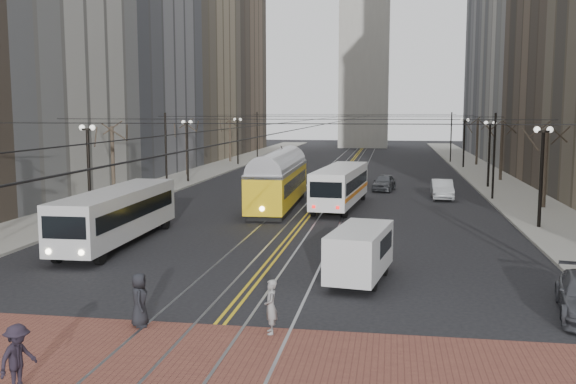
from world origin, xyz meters
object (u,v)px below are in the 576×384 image
(transit_bus, at_px, (118,217))
(pedestrian_d, at_px, (18,358))
(sedan_silver, at_px, (442,189))
(streetcar, at_px, (279,185))
(cargo_van, at_px, (360,255))
(pedestrian_a, at_px, (139,300))
(rear_bus, at_px, (340,188))
(sedan_grey, at_px, (384,182))
(pedestrian_b, at_px, (271,307))

(transit_bus, distance_m, pedestrian_d, 17.49)
(transit_bus, xyz_separation_m, sedan_silver, (17.58, 20.08, -0.65))
(streetcar, height_order, cargo_van, streetcar)
(cargo_van, xyz_separation_m, pedestrian_a, (-6.56, -6.50, -0.21))
(streetcar, relative_size, cargo_van, 2.73)
(cargo_van, bearing_deg, streetcar, 118.28)
(rear_bus, bearing_deg, streetcar, -167.21)
(transit_bus, bearing_deg, sedan_grey, 61.11)
(pedestrian_b, bearing_deg, transit_bus, -154.43)
(transit_bus, distance_m, sedan_silver, 26.70)
(cargo_van, distance_m, pedestrian_b, 6.92)
(sedan_grey, bearing_deg, rear_bus, -97.88)
(pedestrian_a, xyz_separation_m, pedestrian_d, (-1.04, -5.00, -0.01))
(streetcar, relative_size, pedestrian_d, 7.86)
(pedestrian_b, bearing_deg, streetcar, 174.32)
(rear_bus, distance_m, pedestrian_b, 26.05)
(streetcar, distance_m, rear_bus, 4.34)
(pedestrian_b, xyz_separation_m, pedestrian_d, (-5.23, -5.00, 0.01))
(rear_bus, bearing_deg, transit_bus, -120.39)
(cargo_van, height_order, sedan_grey, cargo_van)
(cargo_van, bearing_deg, rear_bus, 105.81)
(pedestrian_d, bearing_deg, transit_bus, 30.47)
(streetcar, bearing_deg, sedan_silver, 27.35)
(sedan_silver, bearing_deg, rear_bus, -141.35)
(transit_bus, xyz_separation_m, sedan_grey, (13.09, 24.64, -0.69))
(streetcar, distance_m, cargo_van, 20.10)
(sedan_silver, bearing_deg, transit_bus, -130.72)
(rear_bus, relative_size, pedestrian_d, 6.47)
(cargo_van, bearing_deg, pedestrian_b, -100.98)
(sedan_silver, height_order, pedestrian_b, pedestrian_b)
(rear_bus, distance_m, sedan_grey, 10.79)
(pedestrian_b, bearing_deg, pedestrian_d, -61.47)
(rear_bus, bearing_deg, sedan_silver, 43.29)
(sedan_silver, bearing_deg, streetcar, -150.86)
(streetcar, relative_size, pedestrian_b, 7.92)
(rear_bus, bearing_deg, pedestrian_b, -84.96)
(sedan_grey, relative_size, pedestrian_d, 2.43)
(cargo_van, bearing_deg, pedestrian_d, -114.43)
(transit_bus, bearing_deg, streetcar, 65.83)
(streetcar, relative_size, pedestrian_a, 7.76)
(transit_bus, distance_m, pedestrian_b, 15.55)
(transit_bus, xyz_separation_m, pedestrian_a, (5.95, -11.77, -0.53))
(streetcar, distance_m, sedan_silver, 13.35)
(transit_bus, height_order, pedestrian_a, transit_bus)
(cargo_van, distance_m, pedestrian_d, 13.78)
(transit_bus, height_order, pedestrian_d, transit_bus)
(streetcar, bearing_deg, pedestrian_a, -91.16)
(sedan_grey, distance_m, pedestrian_b, 36.53)
(transit_bus, height_order, sedan_silver, transit_bus)
(streetcar, bearing_deg, cargo_van, -72.05)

